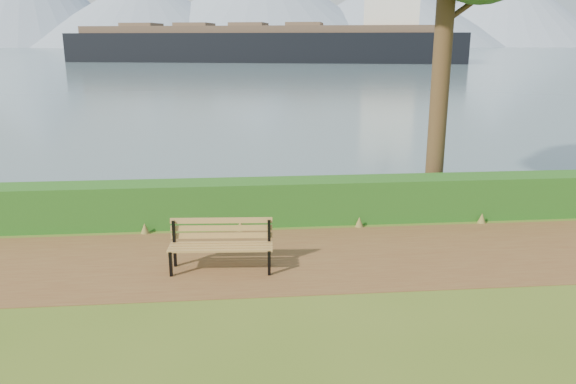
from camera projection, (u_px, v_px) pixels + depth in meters
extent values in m
plane|color=#46621C|center=(300.00, 264.00, 10.69)|extent=(140.00, 140.00, 0.00)
cube|color=brown|center=(298.00, 258.00, 10.98)|extent=(40.00, 3.40, 0.01)
cube|color=#204F16|center=(287.00, 201.00, 13.06)|extent=(32.00, 0.85, 1.00)
cube|color=#3F5966|center=(236.00, 50.00, 260.54)|extent=(700.00, 510.00, 0.00)
cone|color=#7B8BA4|center=(145.00, 10.00, 378.53)|extent=(160.00, 160.00, 48.00)
cone|color=#7B8BA4|center=(262.00, 1.00, 393.63)|extent=(190.00, 190.00, 62.00)
cone|color=#7B8BA4|center=(389.00, 10.00, 398.62)|extent=(170.00, 170.00, 50.00)
cone|color=#7B8BA4|center=(504.00, 6.00, 415.42)|extent=(150.00, 150.00, 58.00)
cone|color=#7B8BA4|center=(220.00, 22.00, 418.43)|extent=(120.00, 120.00, 35.00)
cone|color=#7B8BA4|center=(431.00, 19.00, 427.61)|extent=(130.00, 130.00, 40.00)
cube|color=black|center=(171.00, 264.00, 10.06)|extent=(0.06, 0.07, 0.47)
cube|color=black|center=(174.00, 244.00, 10.45)|extent=(0.06, 0.07, 0.90)
cube|color=black|center=(172.00, 249.00, 10.22)|extent=(0.09, 0.55, 0.05)
cube|color=black|center=(269.00, 263.00, 10.10)|extent=(0.06, 0.07, 0.47)
cube|color=black|center=(269.00, 243.00, 10.49)|extent=(0.06, 0.07, 0.90)
cube|color=black|center=(269.00, 248.00, 10.27)|extent=(0.09, 0.55, 0.05)
cube|color=#A17A3E|center=(220.00, 251.00, 10.05)|extent=(1.89, 0.22, 0.04)
cube|color=#A17A3E|center=(220.00, 248.00, 10.18)|extent=(1.89, 0.22, 0.04)
cube|color=#A17A3E|center=(221.00, 246.00, 10.30)|extent=(1.89, 0.22, 0.04)
cube|color=#A17A3E|center=(222.00, 243.00, 10.43)|extent=(1.89, 0.22, 0.04)
cube|color=#A17A3E|center=(222.00, 235.00, 10.46)|extent=(1.89, 0.17, 0.11)
cube|color=#A17A3E|center=(222.00, 228.00, 10.42)|extent=(1.89, 0.17, 0.11)
cube|color=#A17A3E|center=(221.00, 220.00, 10.38)|extent=(1.89, 0.17, 0.11)
cylinder|color=#3A2417|center=(443.00, 45.00, 13.51)|extent=(0.44, 0.44, 8.00)
cylinder|color=#3A2417|center=(466.00, 7.00, 13.32)|extent=(1.17, 0.13, 0.87)
cube|color=black|center=(262.00, 54.00, 110.27)|extent=(77.48, 30.06, 7.68)
cube|color=brown|center=(262.00, 30.00, 109.09)|extent=(71.23, 27.42, 1.32)
cube|color=brown|center=(142.00, 26.00, 112.32)|extent=(8.12, 8.61, 0.88)
cube|color=brown|center=(194.00, 25.00, 110.78)|extent=(8.12, 8.61, 0.88)
cube|color=brown|center=(249.00, 25.00, 109.24)|extent=(8.12, 8.61, 0.88)
cube|color=brown|center=(305.00, 25.00, 107.69)|extent=(8.12, 8.61, 0.88)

